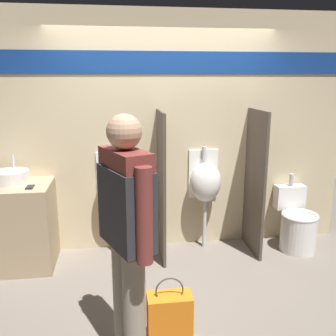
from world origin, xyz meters
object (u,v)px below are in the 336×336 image
at_px(sink_basin, 11,177).
at_px(urinal_near_counter, 112,186).
at_px(toilet, 297,225).
at_px(person_in_vest, 127,223).
at_px(shopping_bag, 170,321).
at_px(cell_phone, 30,187).
at_px(urinal_far, 205,182).

bearing_deg(sink_basin, urinal_near_counter, 6.59).
relative_size(urinal_near_counter, toilet, 1.40).
height_order(person_in_vest, shopping_bag, person_in_vest).
bearing_deg(urinal_near_counter, person_in_vest, -86.07).
distance_m(cell_phone, urinal_far, 1.90).
bearing_deg(cell_phone, shopping_bag, -47.82).
height_order(sink_basin, urinal_far, urinal_far).
relative_size(sink_basin, cell_phone, 2.54).
bearing_deg(toilet, shopping_bag, -139.87).
bearing_deg(shopping_bag, sink_basin, 133.19).
xyz_separation_m(urinal_near_counter, person_in_vest, (0.12, -1.68, 0.22)).
height_order(cell_phone, shopping_bag, cell_phone).
xyz_separation_m(sink_basin, urinal_near_counter, (1.03, 0.12, -0.17)).
distance_m(cell_phone, shopping_bag, 1.95).
bearing_deg(shopping_bag, cell_phone, 132.18).
height_order(sink_basin, urinal_near_counter, urinal_near_counter).
relative_size(sink_basin, shopping_bag, 0.61).
xyz_separation_m(person_in_vest, shopping_bag, (0.30, 0.02, -0.80)).
bearing_deg(urinal_far, person_in_vest, -119.52).
xyz_separation_m(urinal_far, shopping_bag, (-0.65, -1.65, -0.58)).
relative_size(urinal_near_counter, person_in_vest, 0.68).
distance_m(cell_phone, urinal_near_counter, 0.87).
relative_size(sink_basin, urinal_far, 0.30).
relative_size(sink_basin, toilet, 0.41).
bearing_deg(toilet, cell_phone, -178.06).
bearing_deg(shopping_bag, urinal_near_counter, 103.95).
height_order(cell_phone, person_in_vest, person_in_vest).
height_order(cell_phone, urinal_near_counter, urinal_near_counter).
height_order(urinal_near_counter, shopping_bag, urinal_near_counter).
bearing_deg(urinal_near_counter, urinal_far, 0.00).
distance_m(urinal_far, shopping_bag, 1.87).
bearing_deg(cell_phone, urinal_far, 9.24).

